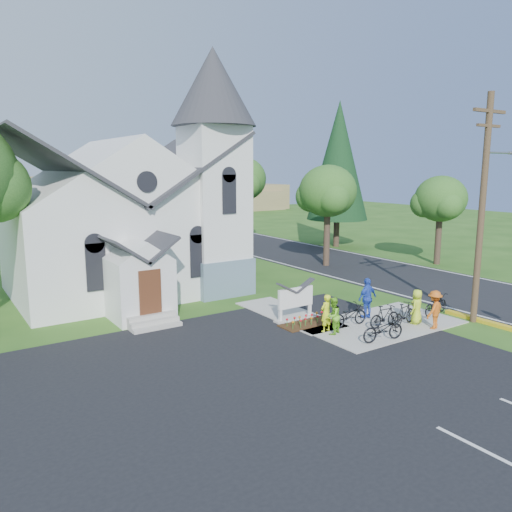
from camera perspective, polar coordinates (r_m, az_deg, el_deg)
ground at (r=21.59m, az=12.37°, el=-8.70°), size 120.00×120.00×0.00m
parking_lot at (r=15.95m, az=-0.50°, el=-15.40°), size 20.00×16.00×0.02m
road at (r=38.86m, az=6.72°, el=-0.11°), size 8.00×90.00×0.02m
sidewalk at (r=22.96m, az=14.09°, el=-7.56°), size 7.00×4.00×0.05m
church at (r=28.19m, az=-14.30°, el=6.50°), size 12.35×12.00×13.00m
church_sign at (r=22.78m, az=4.54°, el=-4.79°), size 2.20×0.40×1.70m
flower_bed at (r=22.39m, az=5.94°, el=-7.73°), size 2.60×1.10×0.07m
utility_pole at (r=23.86m, az=24.55°, el=5.67°), size 3.45×0.28×10.00m
tree_road_near at (r=35.04m, az=8.22°, el=7.30°), size 4.00×4.00×7.05m
tree_road_mid at (r=44.93m, az=-1.66°, el=8.74°), size 4.40×4.40×7.80m
tree_road_far at (r=37.60m, az=20.36°, el=6.09°), size 3.60×3.60×6.30m
conifer at (r=43.82m, az=9.40°, el=10.67°), size 5.20×5.20×12.40m
distant_hills at (r=72.84m, az=-19.30°, el=5.88°), size 61.00×10.00×5.60m
cyclist_0 at (r=21.22m, az=8.00°, el=-6.48°), size 0.64×0.47×1.60m
bike_0 at (r=20.62m, az=14.29°, el=-8.07°), size 1.99×0.95×1.01m
cyclist_1 at (r=20.97m, az=8.78°, el=-6.77°), size 0.92×0.83×1.56m
bike_1 at (r=22.82m, az=16.59°, el=-6.37°), size 1.77×0.83×1.03m
cyclist_2 at (r=23.40m, az=12.60°, el=-4.71°), size 1.12×0.50×1.87m
bike_2 at (r=22.15m, az=10.64°, el=-6.67°), size 1.90×0.70×0.99m
cyclist_3 at (r=22.72m, az=19.72°, el=-5.79°), size 1.18×0.82×1.66m
bike_3 at (r=22.35m, az=14.49°, el=-6.68°), size 1.67×0.58×0.99m
cyclist_4 at (r=23.16m, az=17.91°, el=-5.54°), size 0.86×0.67×1.55m
bike_4 at (r=24.96m, az=19.84°, el=-5.21°), size 1.92×0.90×0.97m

